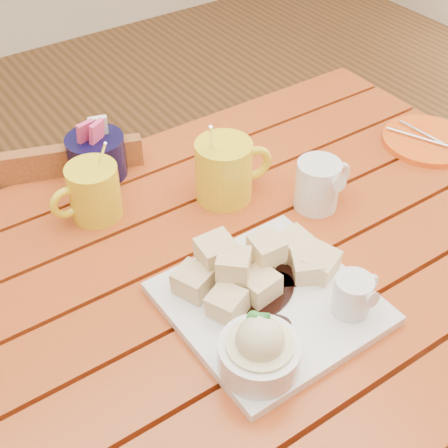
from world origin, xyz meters
TOP-DOWN VIEW (x-y plane):
  - table at (0.00, 0.00)m, footprint 1.20×0.79m
  - dessert_plate at (-0.02, -0.12)m, footprint 0.28×0.28m
  - coffee_mug_left at (-0.12, 0.23)m, footprint 0.12×0.09m
  - coffee_mug_right at (0.09, 0.15)m, footprint 0.14×0.10m
  - cream_pitcher at (0.21, 0.04)m, footprint 0.11×0.09m
  - sugar_caddy at (-0.06, 0.34)m, footprint 0.11×0.11m
  - orange_saucer at (0.52, 0.06)m, footprint 0.18×0.18m
  - chair_far at (-0.12, 0.48)m, footprint 0.49×0.49m

SIDE VIEW (x-z plane):
  - chair_far at x=-0.12m, z-range 0.05..0.85m
  - table at x=0.00m, z-range 0.27..1.02m
  - orange_saucer at x=0.52m, z-range 0.75..0.77m
  - dessert_plate at x=-0.02m, z-range 0.73..0.84m
  - sugar_caddy at x=-0.06m, z-range 0.73..0.85m
  - cream_pitcher at x=0.21m, z-range 0.75..0.84m
  - coffee_mug_left at x=-0.12m, z-range 0.73..0.87m
  - coffee_mug_right at x=0.09m, z-range 0.72..0.89m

